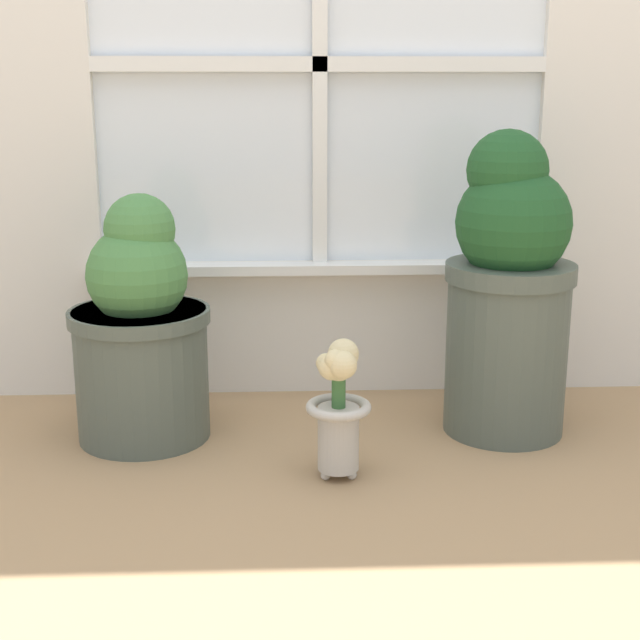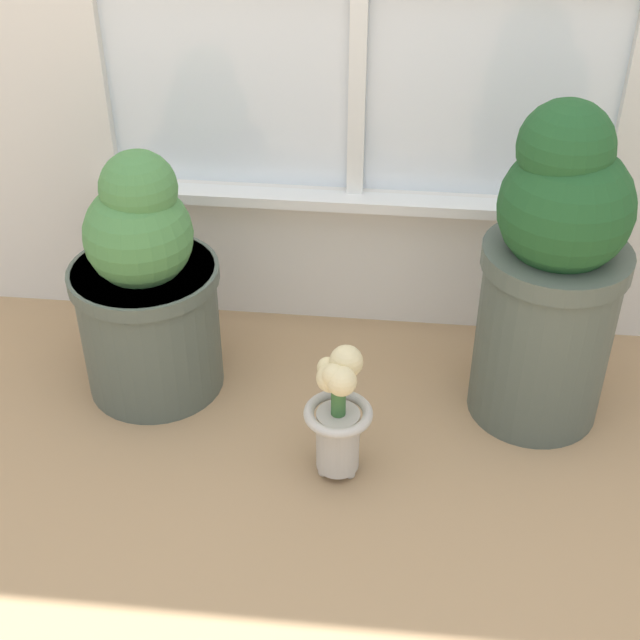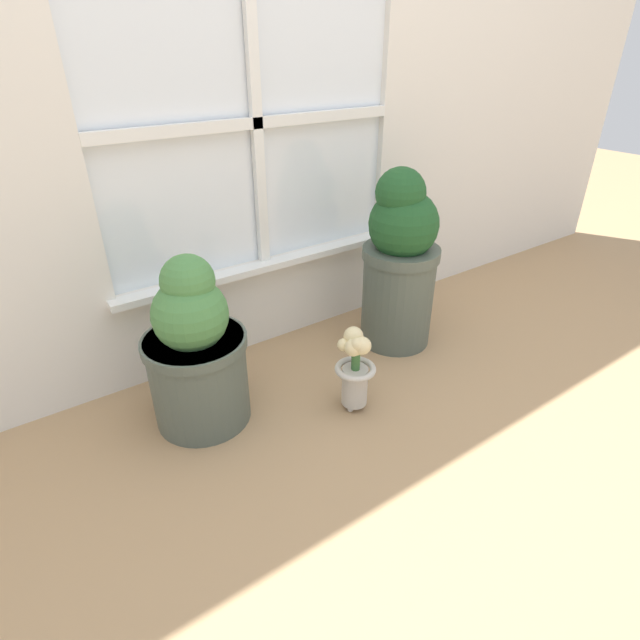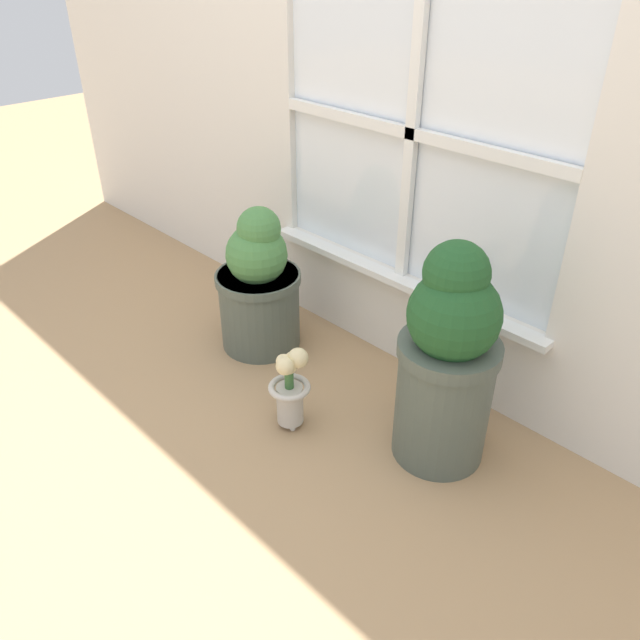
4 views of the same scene
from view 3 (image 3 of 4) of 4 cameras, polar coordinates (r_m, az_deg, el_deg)
name	(u,v)px [view 3 (image 3 of 4)]	position (r m, az deg, el deg)	size (l,w,h in m)	color
ground_plane	(372,426)	(1.62, 5.93, -11.95)	(10.00, 10.00, 0.00)	tan
potted_plant_left	(196,353)	(1.54, -13.99, -3.66)	(0.31, 0.31, 0.55)	#4C564C
potted_plant_right	(400,262)	(1.90, 9.12, 6.54)	(0.29, 0.29, 0.69)	#4C564C
flower_vase	(355,366)	(1.59, 4.02, -5.30)	(0.13, 0.13, 0.28)	#BCB7AD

